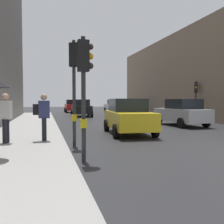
{
  "coord_description": "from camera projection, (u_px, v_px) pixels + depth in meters",
  "views": [
    {
      "loc": [
        -6.4,
        -7.24,
        1.68
      ],
      "look_at": [
        -2.78,
        6.73,
        1.03
      ],
      "focal_mm": 41.66,
      "sensor_mm": 36.0,
      "label": 1
    }
  ],
  "objects": [
    {
      "name": "car_white_compact",
      "position": [
        114.0,
        106.0,
        35.87
      ],
      "size": [
        2.22,
        4.3,
        1.76
      ],
      "color": "silver",
      "rests_on": "ground"
    },
    {
      "name": "car_dark_suv",
      "position": [
        81.0,
        108.0,
        26.99
      ],
      "size": [
        2.16,
        4.27,
        1.76
      ],
      "color": "black",
      "rests_on": "ground"
    },
    {
      "name": "car_yellow_taxi",
      "position": [
        128.0,
        116.0,
        12.92
      ],
      "size": [
        2.28,
        4.33,
        1.76
      ],
      "color": "yellow",
      "rests_on": "ground"
    },
    {
      "name": "car_silver_hatchback",
      "position": [
        182.0,
        113.0,
        16.99
      ],
      "size": [
        2.28,
        4.33,
        1.76
      ],
      "color": "#BCBCC1",
      "rests_on": "ground"
    },
    {
      "name": "building_facade_right",
      "position": [
        220.0,
        78.0,
        27.66
      ],
      "size": [
        12.0,
        27.12,
        8.15
      ],
      "primitive_type": "cube",
      "color": "gray",
      "rests_on": "ground"
    },
    {
      "name": "traffic_light_mid_street",
      "position": [
        196.0,
        94.0,
        20.86
      ],
      "size": [
        0.35,
        0.45,
        3.22
      ],
      "color": "#2D2D2D",
      "rests_on": "ground"
    },
    {
      "name": "car_red_sedan",
      "position": [
        72.0,
        106.0,
        36.14
      ],
      "size": [
        2.04,
        4.21,
        1.76
      ],
      "color": "red",
      "rests_on": "ground"
    },
    {
      "name": "traffic_light_near_left",
      "position": [
        84.0,
        76.0,
        7.05
      ],
      "size": [
        0.43,
        0.25,
        3.4
      ],
      "color": "#2D2D2D",
      "rests_on": "ground"
    },
    {
      "name": "sidewalk_kerb",
      "position": [
        27.0,
        133.0,
        12.66
      ],
      "size": [
        3.17,
        40.0,
        0.16
      ],
      "primitive_type": "cube",
      "color": "#A8A5A0",
      "rests_on": "ground"
    },
    {
      "name": "pedestrian_with_grey_backpack",
      "position": [
        43.0,
        114.0,
        9.75
      ],
      "size": [
        0.62,
        0.36,
        1.77
      ],
      "color": "black",
      "rests_on": "sidewalk_kerb"
    },
    {
      "name": "car_blue_van",
      "position": [
        124.0,
        107.0,
        30.76
      ],
      "size": [
        2.2,
        4.29,
        1.76
      ],
      "color": "navy",
      "rests_on": "ground"
    },
    {
      "name": "traffic_light_near_right",
      "position": [
        75.0,
        74.0,
        9.29
      ],
      "size": [
        0.45,
        0.33,
        3.82
      ],
      "color": "#2D2D2D",
      "rests_on": "ground"
    },
    {
      "name": "pedestrian_with_black_backpack",
      "position": [
        4.0,
        115.0,
        9.23
      ],
      "size": [
        0.65,
        0.41,
        1.77
      ],
      "color": "black",
      "rests_on": "sidewalk_kerb"
    }
  ]
}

